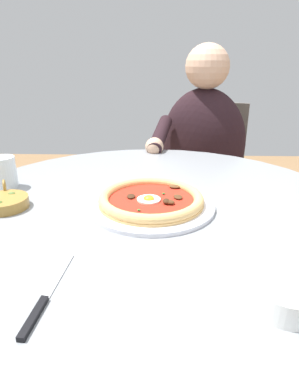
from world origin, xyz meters
The scene contains 8 objects.
dining_table centered at (0.00, 0.00, 0.58)m, with size 1.05×1.05×0.72m.
pizza_on_plate centered at (0.00, 0.02, 0.73)m, with size 0.31×0.31×0.03m.
water_glass centered at (0.40, -0.10, 0.76)m, with size 0.07×0.07×0.09m.
steak_knife centered at (0.15, 0.37, 0.72)m, with size 0.03×0.20×0.01m.
ramekin_capers centered at (-0.20, 0.37, 0.74)m, with size 0.08×0.08×0.04m.
olive_pan centered at (0.35, 0.03, 0.73)m, with size 0.11×0.13×0.05m.
diner_person centered at (-0.22, -0.75, 0.50)m, with size 0.46×0.48×1.11m.
cafe_chair_diner centered at (-0.26, -0.88, 0.51)m, with size 0.50×0.50×0.84m.
Camera 1 is at (-0.02, 0.75, 1.05)m, focal length 30.99 mm.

